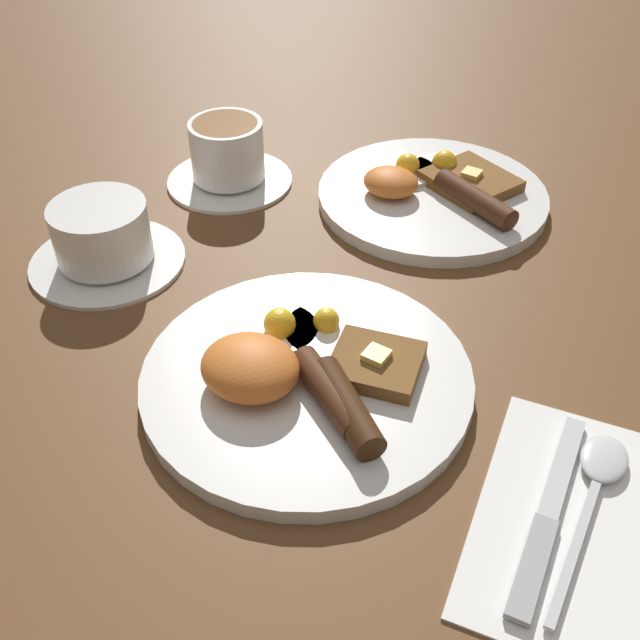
# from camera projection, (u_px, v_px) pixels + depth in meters

# --- Properties ---
(ground_plane) EXTENTS (3.00, 3.00, 0.00)m
(ground_plane) POSITION_uv_depth(u_px,v_px,m) (307.00, 385.00, 0.64)
(ground_plane) COLOR brown
(breakfast_plate_near) EXTENTS (0.28, 0.28, 0.05)m
(breakfast_plate_near) POSITION_uv_depth(u_px,v_px,m) (304.00, 375.00, 0.63)
(breakfast_plate_near) COLOR white
(breakfast_plate_near) RESTS_ON ground_plane
(breakfast_plate_far) EXTENTS (0.26, 0.26, 0.04)m
(breakfast_plate_far) POSITION_uv_depth(u_px,v_px,m) (434.00, 192.00, 0.87)
(breakfast_plate_far) COLOR white
(breakfast_plate_far) RESTS_ON ground_plane
(teacup_near) EXTENTS (0.16, 0.16, 0.07)m
(teacup_near) POSITION_uv_depth(u_px,v_px,m) (103.00, 238.00, 0.76)
(teacup_near) COLOR white
(teacup_near) RESTS_ON ground_plane
(teacup_far) EXTENTS (0.15, 0.15, 0.08)m
(teacup_far) POSITION_uv_depth(u_px,v_px,m) (228.00, 157.00, 0.89)
(teacup_far) COLOR white
(teacup_far) RESTS_ON ground_plane
(napkin) EXTENTS (0.14, 0.23, 0.01)m
(napkin) POSITION_uv_depth(u_px,v_px,m) (565.00, 520.00, 0.54)
(napkin) COLOR white
(napkin) RESTS_ON ground_plane
(knife) EXTENTS (0.03, 0.19, 0.01)m
(knife) POSITION_uv_depth(u_px,v_px,m) (546.00, 521.00, 0.53)
(knife) COLOR silver
(knife) RESTS_ON napkin
(spoon) EXTENTS (0.04, 0.18, 0.01)m
(spoon) POSITION_uv_depth(u_px,v_px,m) (599.00, 476.00, 0.56)
(spoon) COLOR silver
(spoon) RESTS_ON napkin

